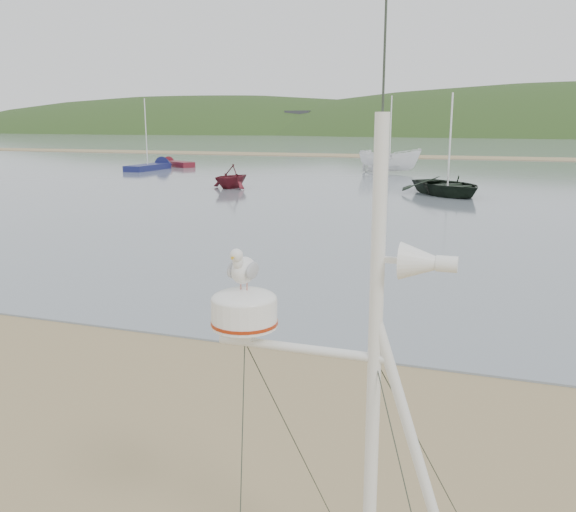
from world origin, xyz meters
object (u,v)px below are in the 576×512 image
(boat_dark, at_px, (450,147))
(dinghy_red_far, at_px, (172,163))
(mast_rig, at_px, (361,501))
(sailboat_blue_near, at_px, (158,166))
(boat_white, at_px, (390,141))
(boat_red, at_px, (231,165))

(boat_dark, height_order, dinghy_red_far, boat_dark)
(mast_rig, xyz_separation_m, sailboat_blue_near, (-28.73, 44.87, -0.96))
(boat_white, height_order, sailboat_blue_near, sailboat_blue_near)
(boat_red, distance_m, sailboat_blue_near, 18.75)
(boat_red, height_order, boat_white, boat_white)
(sailboat_blue_near, bearing_deg, boat_white, 6.40)
(boat_white, distance_m, dinghy_red_far, 21.60)
(boat_dark, relative_size, boat_red, 1.88)
(boat_red, bearing_deg, boat_white, 82.98)
(boat_dark, height_order, boat_red, boat_dark)
(mast_rig, distance_m, dinghy_red_far, 56.72)
(boat_dark, distance_m, sailboat_blue_near, 29.73)
(mast_rig, height_order, boat_dark, boat_dark)
(boat_dark, xyz_separation_m, boat_red, (-13.52, -0.51, -1.29))
(mast_rig, xyz_separation_m, dinghy_red_far, (-29.40, 48.50, -0.97))
(boat_dark, height_order, sailboat_blue_near, sailboat_blue_near)
(mast_rig, bearing_deg, sailboat_blue_near, 122.63)
(mast_rig, bearing_deg, boat_dark, 93.48)
(mast_rig, height_order, dinghy_red_far, mast_rig)
(boat_dark, relative_size, boat_white, 1.04)
(boat_dark, bearing_deg, sailboat_blue_near, 115.73)
(boat_white, height_order, dinghy_red_far, boat_white)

